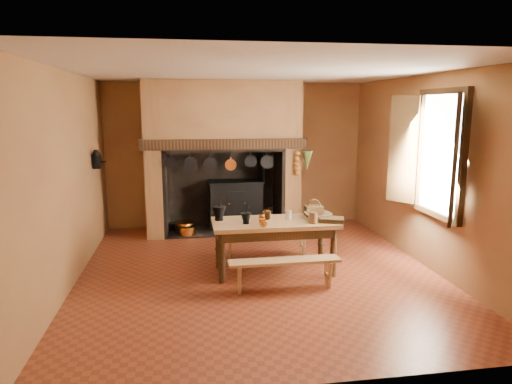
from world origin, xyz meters
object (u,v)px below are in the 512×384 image
Objects in this scene: coffee_grinder at (267,214)px; bench_front at (284,267)px; mixing_bowl at (318,216)px; iron_range at (236,204)px; work_table at (275,229)px; wicker_basket at (314,210)px.

bench_front is at bearing -63.54° from coffee_grinder.
mixing_bowl is (0.64, 0.67, 0.50)m from bench_front.
coffee_grinder reaches higher than mixing_bowl.
iron_range is 2.51m from work_table.
iron_range is at bearing 112.72° from wicker_basket.
mixing_bowl is (0.64, 0.02, 0.16)m from work_table.
work_table is 10.47× the size of coffee_grinder.
iron_range is at bearing 110.17° from mixing_bowl.
mixing_bowl is at bearing -86.24° from wicker_basket.
mixing_bowl is at bearing 1.93° from work_table.
bench_front is at bearing -124.68° from wicker_basket.
iron_range is 3.16m from bench_front.
iron_range is 0.92× the size of work_table.
iron_range is at bearing 114.35° from coffee_grinder.
iron_range is at bearing 94.92° from bench_front.
coffee_grinder reaches higher than bench_front.
iron_range is 4.42× the size of mixing_bowl.
work_table is (0.27, -2.49, 0.15)m from iron_range.
coffee_grinder is (0.18, -2.35, 0.33)m from iron_range.
wicker_basket is (0.90, -2.27, 0.35)m from iron_range.
work_table is at bearing -178.07° from mixing_bowl.
wicker_basket is (-0.01, 0.19, 0.04)m from mixing_bowl.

